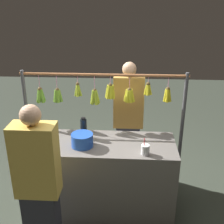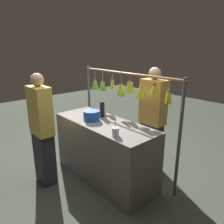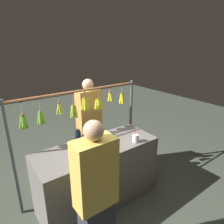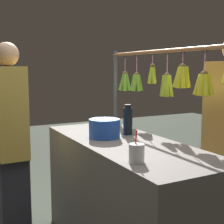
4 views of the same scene
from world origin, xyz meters
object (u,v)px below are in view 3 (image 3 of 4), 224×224
(blue_bucket, at_px, (88,148))
(vendor_person, at_px, (90,128))
(water_bottle, at_px, (78,139))
(drink_cup, at_px, (136,138))
(customer_person, at_px, (96,201))

(blue_bucket, bearing_deg, vendor_person, -121.33)
(blue_bucket, distance_m, vendor_person, 0.96)
(water_bottle, xyz_separation_m, blue_bucket, (-0.02, 0.22, -0.04))
(water_bottle, xyz_separation_m, drink_cup, (-0.69, 0.35, -0.06))
(water_bottle, distance_m, vendor_person, 0.81)
(water_bottle, relative_size, blue_bucket, 1.02)
(water_bottle, height_order, drink_cup, water_bottle)
(drink_cup, xyz_separation_m, vendor_person, (0.18, -0.95, -0.14))
(drink_cup, bearing_deg, vendor_person, -79.10)
(blue_bucket, bearing_deg, drink_cup, 168.79)
(drink_cup, bearing_deg, blue_bucket, -11.21)
(water_bottle, relative_size, vendor_person, 0.15)
(water_bottle, height_order, blue_bucket, water_bottle)
(water_bottle, distance_m, blue_bucket, 0.22)
(water_bottle, bearing_deg, customer_person, 72.23)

